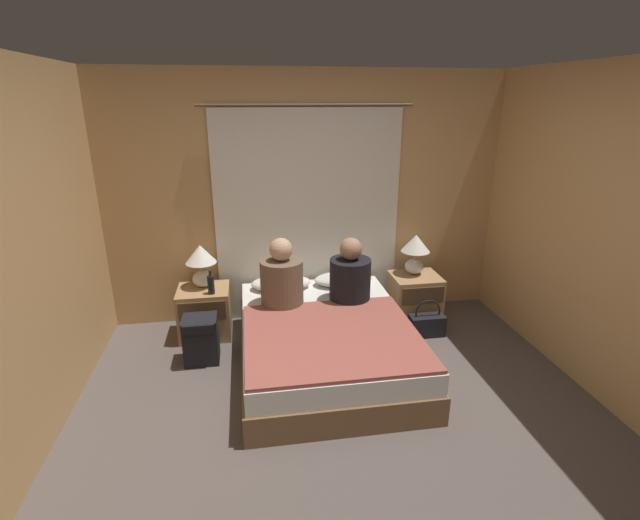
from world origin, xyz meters
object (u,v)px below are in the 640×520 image
Objects in this scene: pillow_left at (281,283)px; person_right_in_bed at (350,276)px; bed at (325,342)px; nightstand_left at (205,312)px; backpack_on_floor at (201,337)px; nightstand_right at (415,297)px; lamp_left at (201,261)px; lamp_right at (415,250)px; beer_bottle_on_left_stand at (211,284)px; pillow_right at (343,279)px; person_left_in_bed at (282,279)px; handbag_on_floor at (427,324)px.

pillow_left is 0.97× the size of person_right_in_bed.
nightstand_left is at bearing 146.55° from bed.
backpack_on_floor is at bearing -173.24° from person_right_in_bed.
person_right_in_bed is at bearing -32.44° from pillow_left.
lamp_left reaches higher than nightstand_right.
nightstand_left is (-1.08, 0.71, 0.04)m from bed.
lamp_right is 0.88m from person_right_in_bed.
nightstand_right is 2.08× the size of beer_bottle_on_left_stand.
pillow_right is at bearing 7.98° from beer_bottle_on_left_stand.
person_left_in_bed is 1.05× the size of person_right_in_bed.
backpack_on_floor reaches higher than handbag_on_floor.
person_left_in_bed is at bearing 180.00° from person_right_in_bed.
nightstand_right is 0.94m from person_right_in_bed.
pillow_right is 0.97× the size of person_right_in_bed.
pillow_right is 0.43m from person_right_in_bed.
lamp_left is (-1.08, 0.79, 0.54)m from bed.
handbag_on_floor is (0.78, -0.03, -0.54)m from person_right_in_bed.
nightstand_left is 1.00× the size of nightstand_right.
beer_bottle_on_left_stand is (-2.06, -0.20, -0.17)m from lamp_right.
backpack_on_floor is (-0.74, -0.16, -0.44)m from person_left_in_bed.
lamp_right is at bearing 36.15° from bed.
lamp_left is at bearing 168.43° from handbag_on_floor.
person_right_in_bed is at bearing -16.52° from lamp_left.
person_left_in_bed reaches higher than nightstand_left.
lamp_right reaches higher than beer_bottle_on_left_stand.
pillow_right reaches higher than backpack_on_floor.
pillow_left is 0.97m from backpack_on_floor.
handbag_on_floor is (2.15, 0.13, -0.12)m from backpack_on_floor.
lamp_left is at bearing 151.11° from person_left_in_bed.
person_left_in_bed is 0.69m from beer_bottle_on_left_stand.
handbag_on_floor is at bearing -11.57° from lamp_left.
backpack_on_floor is (-2.15, -0.49, -0.01)m from nightstand_right.
bed is 4.64× the size of lamp_left.
person_right_in_bed reaches higher than nightstand_right.
pillow_left reaches higher than handbag_on_floor.
lamp_left is at bearing 178.80° from pillow_left.
nightstand_right is at bearing 12.96° from backpack_on_floor.
person_left_in_bed is 0.87m from backpack_on_floor.
beer_bottle_on_left_stand is 0.62× the size of handbag_on_floor.
nightstand_right reaches higher than handbag_on_floor.
nightstand_left is 0.51m from lamp_left.
person_right_in_bed reaches higher than beer_bottle_on_left_stand.
lamp_left is 1.11× the size of handbag_on_floor.
backpack_on_floor is (-1.08, 0.22, 0.03)m from bed.
handbag_on_floor is (2.15, -0.37, -0.13)m from nightstand_left.
pillow_left is at bearing 4.47° from nightstand_left.
nightstand_left is 0.80× the size of person_right_in_bed.
nightstand_left is at bearing 155.77° from person_left_in_bed.
person_left_in_bed is (-0.66, -0.39, 0.20)m from pillow_right.
lamp_right is 1.11× the size of handbag_on_floor.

